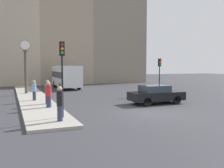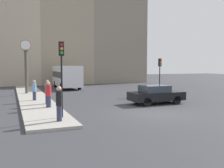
{
  "view_description": "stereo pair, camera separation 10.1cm",
  "coord_description": "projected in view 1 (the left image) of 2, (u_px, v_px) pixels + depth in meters",
  "views": [
    {
      "loc": [
        -8.12,
        -13.11,
        2.96
      ],
      "look_at": [
        -0.53,
        5.32,
        1.47
      ],
      "focal_mm": 40.0,
      "sensor_mm": 36.0,
      "label": 1
    },
    {
      "loc": [
        -8.03,
        -13.15,
        2.96
      ],
      "look_at": [
        -0.53,
        5.32,
        1.47
      ],
      "focal_mm": 40.0,
      "sensor_mm": 36.0,
      "label": 2
    }
  ],
  "objects": [
    {
      "name": "sedan_car",
      "position": [
        156.0,
        94.0,
        19.26
      ],
      "size": [
        4.21,
        1.85,
        1.43
      ],
      "color": "black",
      "rests_on": "ground_plane"
    },
    {
      "name": "traffic_light_far",
      "position": [
        160.0,
        69.0,
        24.5
      ],
      "size": [
        0.26,
        0.24,
        3.63
      ],
      "color": "black",
      "rests_on": "ground_plane"
    },
    {
      "name": "pedestrian_red_top",
      "position": [
        49.0,
        95.0,
        16.68
      ],
      "size": [
        0.39,
        0.39,
        1.73
      ],
      "color": "#2D334C",
      "rests_on": "sidewalk_corner"
    },
    {
      "name": "sidewalk_corner",
      "position": [
        33.0,
        97.0,
        22.6
      ],
      "size": [
        2.54,
        24.77,
        0.15
      ],
      "primitive_type": "cube",
      "color": "#A39E93",
      "rests_on": "ground_plane"
    },
    {
      "name": "street_clock",
      "position": [
        26.0,
        66.0,
        24.89
      ],
      "size": [
        1.01,
        0.37,
        5.33
      ],
      "color": "#4C473D",
      "rests_on": "sidewalk_corner"
    },
    {
      "name": "pedestrian_blue_stripe",
      "position": [
        34.0,
        90.0,
        20.03
      ],
      "size": [
        0.32,
        0.32,
        1.62
      ],
      "color": "#2D334C",
      "rests_on": "sidewalk_corner"
    },
    {
      "name": "bus_distant",
      "position": [
        66.0,
        76.0,
        32.09
      ],
      "size": [
        2.48,
        7.34,
        2.9
      ],
      "color": "silver",
      "rests_on": "ground_plane"
    },
    {
      "name": "building_row",
      "position": [
        66.0,
        33.0,
        39.92
      ],
      "size": [
        27.66,
        5.0,
        19.81
      ],
      "color": "#B7A88E",
      "rests_on": "ground_plane"
    },
    {
      "name": "pedestrian_black_jacket",
      "position": [
        60.0,
        103.0,
        12.52
      ],
      "size": [
        0.32,
        0.32,
        1.77
      ],
      "color": "#2D334C",
      "rests_on": "sidewalk_corner"
    },
    {
      "name": "ground_plane",
      "position": [
        153.0,
        113.0,
        15.39
      ],
      "size": [
        120.0,
        120.0,
        0.0
      ],
      "primitive_type": "plane",
      "color": "#38383D"
    },
    {
      "name": "traffic_light_near",
      "position": [
        62.0,
        64.0,
        13.29
      ],
      "size": [
        0.26,
        0.24,
        4.07
      ],
      "color": "black",
      "rests_on": "sidewalk_corner"
    },
    {
      "name": "pedestrian_grey_jacket",
      "position": [
        48.0,
        92.0,
        18.23
      ],
      "size": [
        0.37,
        0.37,
        1.75
      ],
      "color": "#2D334C",
      "rests_on": "sidewalk_corner"
    }
  ]
}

